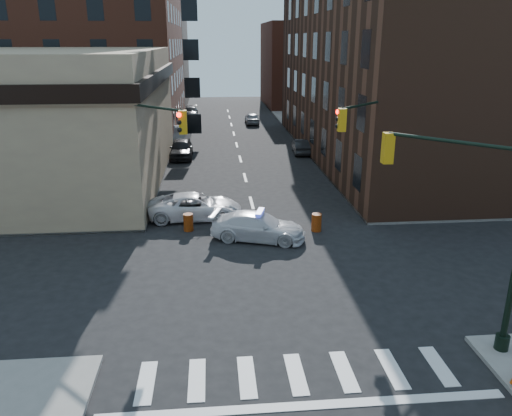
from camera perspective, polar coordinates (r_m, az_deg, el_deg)
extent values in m
plane|color=black|center=(21.78, 1.63, -7.61)|extent=(140.00, 140.00, 0.00)
cube|color=gray|center=(56.89, -26.51, 7.09)|extent=(34.00, 54.50, 0.15)
cube|color=gray|center=(58.75, 20.77, 8.16)|extent=(34.00, 54.50, 0.15)
cube|color=#5E2C1D|center=(61.58, -21.62, 19.71)|extent=(25.00, 25.00, 24.00)
cube|color=#462A1C|center=(44.68, 15.53, 14.68)|extent=(14.00, 34.00, 14.00)
cube|color=brown|center=(82.53, -15.29, 16.98)|extent=(20.00, 18.00, 16.00)
cube|color=#5E2C1D|center=(79.17, 7.11, 15.97)|extent=(16.00, 16.00, 12.00)
cylinder|color=black|center=(18.46, 26.29, -13.57)|extent=(0.44, 0.44, 0.50)
cylinder|color=black|center=(16.77, 21.94, 7.02)|extent=(3.27, 3.27, 0.12)
cube|color=#BF8C0C|center=(17.67, 14.84, 6.63)|extent=(0.35, 0.35, 1.05)
sphere|color=#FF0C05|center=(17.80, 15.24, 7.84)|extent=(0.22, 0.22, 0.22)
sphere|color=black|center=(17.86, 15.15, 6.80)|extent=(0.22, 0.22, 0.22)
sphere|color=black|center=(17.93, 15.06, 5.77)|extent=(0.22, 0.22, 0.22)
cylinder|color=black|center=(26.64, -14.69, 6.18)|extent=(0.20, 0.20, 8.00)
cylinder|color=black|center=(27.66, -14.06, -1.41)|extent=(0.44, 0.44, 0.50)
cylinder|color=black|center=(24.44, -12.02, 11.26)|extent=(3.27, 3.27, 0.12)
cube|color=#BF8C0C|center=(22.80, -8.35, 9.68)|extent=(0.35, 0.35, 1.05)
sphere|color=#FF0C05|center=(22.61, -8.81, 10.48)|extent=(0.22, 0.22, 0.22)
sphere|color=black|center=(22.66, -8.77, 9.65)|extent=(0.22, 0.22, 0.22)
sphere|color=black|center=(22.71, -8.73, 8.83)|extent=(0.22, 0.22, 0.22)
cylinder|color=black|center=(27.81, 14.32, 6.73)|extent=(0.20, 0.20, 8.00)
cylinder|color=black|center=(28.79, 13.72, -0.58)|extent=(0.44, 0.44, 0.50)
cylinder|color=black|center=(25.42, 12.49, 11.50)|extent=(3.27, 3.27, 0.12)
cube|color=#BF8C0C|center=(23.54, 9.79, 9.88)|extent=(0.35, 0.35, 1.05)
sphere|color=#FF0C05|center=(23.60, 9.37, 10.79)|extent=(0.22, 0.22, 0.22)
sphere|color=black|center=(23.64, 9.33, 10.00)|extent=(0.22, 0.22, 0.22)
sphere|color=black|center=(23.69, 9.28, 9.21)|extent=(0.22, 0.22, 0.22)
cylinder|color=black|center=(47.15, 7.12, 8.58)|extent=(0.24, 0.24, 2.60)
sphere|color=#944A15|center=(46.84, 7.22, 11.05)|extent=(3.00, 3.00, 3.00)
cylinder|color=black|center=(54.90, 5.38, 10.07)|extent=(0.24, 0.24, 2.60)
sphere|color=#944A15|center=(54.63, 5.45, 12.19)|extent=(3.00, 3.00, 3.00)
imported|color=silver|center=(25.19, 0.24, -2.12)|extent=(5.14, 3.21, 1.39)
imported|color=silver|center=(28.32, -6.97, 0.19)|extent=(5.22, 2.43, 1.45)
imported|color=black|center=(43.31, -8.54, 6.74)|extent=(1.92, 4.71, 1.60)
imported|color=gray|center=(49.86, -8.73, 8.28)|extent=(2.17, 4.93, 1.57)
imported|color=black|center=(66.83, -7.49, 10.84)|extent=(1.86, 4.46, 1.29)
imported|color=black|center=(44.72, 5.16, 7.04)|extent=(1.57, 3.99, 1.29)
imported|color=gray|center=(60.56, -0.45, 10.22)|extent=(1.64, 4.01, 1.36)
imported|color=black|center=(27.23, -15.19, -0.24)|extent=(0.81, 0.65, 1.93)
imported|color=black|center=(28.25, -23.01, -0.76)|extent=(0.89, 0.75, 1.62)
imported|color=#1D242C|center=(28.93, -25.05, -0.29)|extent=(1.20, 0.98, 1.91)
cylinder|color=#E1440A|center=(26.57, 6.93, -1.65)|extent=(0.68, 0.68, 0.94)
cylinder|color=#DD420A|center=(26.66, -7.74, -1.63)|extent=(0.54, 0.54, 0.93)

